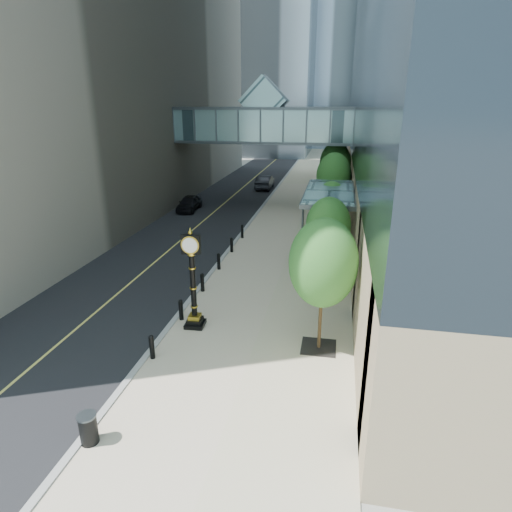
# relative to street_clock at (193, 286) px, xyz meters

# --- Properties ---
(ground) EXTENTS (320.00, 320.00, 0.00)m
(ground) POSITION_rel_street_clock_xyz_m (1.89, -3.75, -1.98)
(ground) COLOR gray
(ground) RESTS_ON ground
(road) EXTENTS (8.00, 180.00, 0.02)m
(road) POSITION_rel_street_clock_xyz_m (-5.11, 36.25, -1.97)
(road) COLOR black
(road) RESTS_ON ground
(sidewalk) EXTENTS (8.00, 180.00, 0.06)m
(sidewalk) POSITION_rel_street_clock_xyz_m (2.89, 36.25, -1.95)
(sidewalk) COLOR #BBAA8F
(sidewalk) RESTS_ON ground
(curb) EXTENTS (0.25, 180.00, 0.07)m
(curb) POSITION_rel_street_clock_xyz_m (-1.11, 36.25, -1.95)
(curb) COLOR gray
(curb) RESTS_ON ground
(distant_tower_c) EXTENTS (22.00, 22.00, 65.00)m
(distant_tower_c) POSITION_rel_street_clock_xyz_m (-4.11, 116.25, 30.52)
(distant_tower_c) COLOR #8CA1B0
(distant_tower_c) RESTS_ON ground
(skywalk) EXTENTS (17.00, 4.20, 5.80)m
(skywalk) POSITION_rel_street_clock_xyz_m (-1.11, 24.25, 5.73)
(skywalk) COLOR slate
(skywalk) RESTS_ON ground
(entrance_canopy) EXTENTS (3.00, 8.00, 4.38)m
(entrance_canopy) POSITION_rel_street_clock_xyz_m (5.37, 10.25, 2.21)
(entrance_canopy) COLOR #383F44
(entrance_canopy) RESTS_ON ground
(bollard_row) EXTENTS (0.20, 16.20, 0.90)m
(bollard_row) POSITION_rel_street_clock_xyz_m (-0.81, 5.25, -1.47)
(bollard_row) COLOR black
(bollard_row) RESTS_ON sidewalk
(street_trees) EXTENTS (2.90, 28.77, 5.96)m
(street_trees) POSITION_rel_street_clock_xyz_m (5.49, 13.77, 1.75)
(street_trees) COLOR black
(street_trees) RESTS_ON sidewalk
(street_clock) EXTENTS (0.87, 0.87, 4.43)m
(street_clock) POSITION_rel_street_clock_xyz_m (0.00, 0.00, 0.00)
(street_clock) COLOR black
(street_clock) RESTS_ON sidewalk
(trash_bin) EXTENTS (0.64, 0.64, 0.90)m
(trash_bin) POSITION_rel_street_clock_xyz_m (-0.81, -7.20, -1.47)
(trash_bin) COLOR black
(trash_bin) RESTS_ON sidewalk
(pedestrian) EXTENTS (0.63, 0.51, 1.49)m
(pedestrian) POSITION_rel_street_clock_xyz_m (4.67, 4.16, -1.17)
(pedestrian) COLOR #B4AFA5
(pedestrian) RESTS_ON sidewalk
(car_near) EXTENTS (1.76, 4.06, 1.37)m
(car_near) POSITION_rel_street_clock_xyz_m (-7.50, 20.83, -1.28)
(car_near) COLOR black
(car_near) RESTS_ON road
(car_far) EXTENTS (1.69, 4.73, 1.55)m
(car_far) POSITION_rel_street_clock_xyz_m (-2.46, 32.72, -1.18)
(car_far) COLOR black
(car_far) RESTS_ON road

